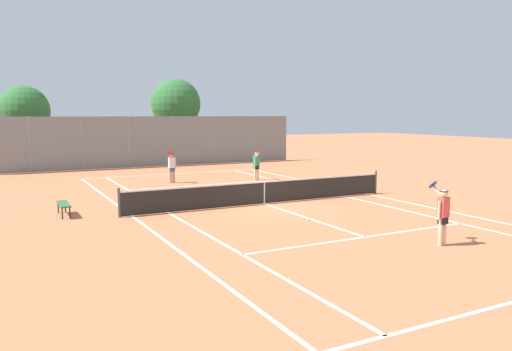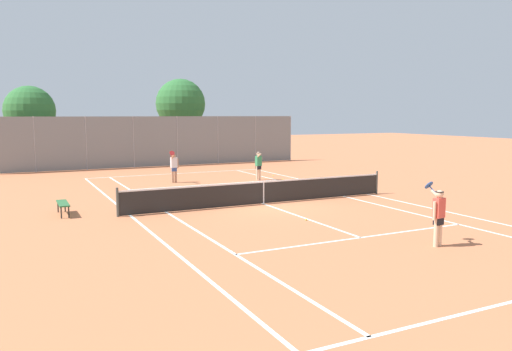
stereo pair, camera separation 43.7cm
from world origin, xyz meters
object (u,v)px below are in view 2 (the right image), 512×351
Objects in this scene: player_far_right at (259,164)px; tree_behind_left at (30,112)px; player_far_left at (174,166)px; tree_behind_right at (180,105)px; player_near_side at (438,214)px; courtside_bench at (63,204)px; loose_tennis_ball_5 at (273,176)px; loose_tennis_ball_4 at (283,179)px; loose_tennis_ball_3 at (203,192)px; loose_tennis_ball_2 at (306,220)px; loose_tennis_ball_1 at (218,189)px; tennis_net at (264,192)px; loose_tennis_ball_0 at (146,196)px.

player_far_right is 17.32m from tree_behind_left.
tree_behind_right reaches higher than player_far_left.
player_near_side is 1.18× the size of courtside_bench.
loose_tennis_ball_4 is at bearing -99.85° from loose_tennis_ball_5.
loose_tennis_ball_4 is at bearing 22.74° from courtside_bench.
player_near_side is 12.29m from loose_tennis_ball_3.
loose_tennis_ball_2 is 1.00× the size of loose_tennis_ball_5.
loose_tennis_ball_3 is (-2.53, 12.00, -0.89)m from player_near_side.
player_far_left is 3.86m from loose_tennis_ball_1.
loose_tennis_ball_5 is at bearing -82.18° from tree_behind_right.
player_far_right is 24.24× the size of loose_tennis_ball_4.
loose_tennis_ball_5 is (3.44, 16.13, -0.89)m from player_near_side.
tennis_net is 7.50× the size of player_far_right.
player_far_left is at bearing 96.04° from loose_tennis_ball_2.
tree_behind_left is at bearing 104.13° from loose_tennis_ball_0.
player_far_right is at bearing 35.31° from loose_tennis_ball_1.
loose_tennis_ball_5 is 0.01× the size of tree_behind_left.
tree_behind_right reaches higher than player_near_side.
tennis_net reaches higher than courtside_bench.
player_near_side is at bearing -46.11° from courtside_bench.
loose_tennis_ball_0 is at bearing -112.83° from tree_behind_right.
loose_tennis_ball_1 is at bearing -144.69° from player_far_right.
player_far_right is 1.63m from loose_tennis_ball_4.
loose_tennis_ball_4 is (8.44, 2.42, 0.00)m from loose_tennis_ball_0.
loose_tennis_ball_0 is 1.00× the size of loose_tennis_ball_1.
loose_tennis_ball_0 is 1.00× the size of loose_tennis_ball_5.
loose_tennis_ball_2 is at bearing -63.11° from loose_tennis_ball_0.
tennis_net is 8.00× the size of courtside_bench.
courtside_bench reaches higher than loose_tennis_ball_4.
loose_tennis_ball_3 is 1.00× the size of loose_tennis_ball_5.
player_near_side reaches higher than loose_tennis_ball_3.
tennis_net is 7.76m from loose_tennis_ball_4.
tennis_net is at bearing -86.64° from loose_tennis_ball_1.
loose_tennis_ball_2 is at bearing -115.07° from loose_tennis_ball_4.
tennis_net is 8.07m from player_far_left.
tree_behind_left is at bearing 116.59° from loose_tennis_ball_1.
loose_tennis_ball_2 is at bearing -97.57° from tree_behind_right.
player_near_side is 16.30m from player_far_left.
courtside_bench is (-3.73, -2.67, 0.38)m from loose_tennis_ball_0.
tree_behind_right is (10.99, 0.81, 0.56)m from tree_behind_left.
tree_behind_right is (10.73, 19.31, 4.03)m from courtside_bench.
player_far_left is at bearing -109.36° from tree_behind_right.
loose_tennis_ball_1 is 1.00× the size of loose_tennis_ball_5.
loose_tennis_ball_4 is at bearing -47.17° from tree_behind_left.
tree_behind_right is (-0.14, 13.74, 3.53)m from player_far_right.
tree_behind_left reaches higher than loose_tennis_ball_2.
tennis_net is 8.25m from player_near_side.
loose_tennis_ball_0 is at bearing 135.47° from tennis_net.
loose_tennis_ball_0 is (-2.58, -4.04, -0.89)m from player_far_left.
courtside_bench is (-7.69, 1.23, -0.10)m from tennis_net.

